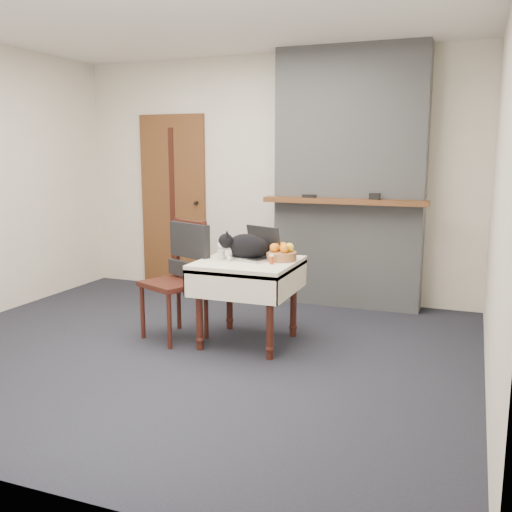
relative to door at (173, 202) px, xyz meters
The scene contains 12 objects.
ground 2.52m from the door, 58.72° to the right, with size 4.50×4.50×0.00m, color black.
room_shell 2.07m from the door, 51.56° to the right, with size 4.52×4.01×2.61m.
door is the anchor object (origin of this frame).
chimney 2.12m from the door, ahead, with size 1.62×0.48×2.60m.
side_table 2.33m from the door, 45.78° to the right, with size 0.78×0.78×0.70m.
laptop 2.25m from the door, 43.22° to the right, with size 0.45×0.42×0.27m.
cat 2.26m from the door, 45.48° to the right, with size 0.51×0.32×0.24m.
cream_jar 2.15m from the door, 50.34° to the right, with size 0.06×0.06×0.07m, color silver.
pill_bottle 2.52m from the door, 43.20° to the right, with size 0.04×0.04×0.08m.
fruit_basket 2.42m from the door, 39.64° to the right, with size 0.25×0.25×0.14m.
desk_clutter 2.40m from the door, 40.79° to the right, with size 0.13×0.01×0.01m, color black.
chair 1.98m from the door, 58.77° to the right, with size 0.60×0.59×1.01m.
Camera 1 is at (2.10, -3.91, 1.57)m, focal length 40.00 mm.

